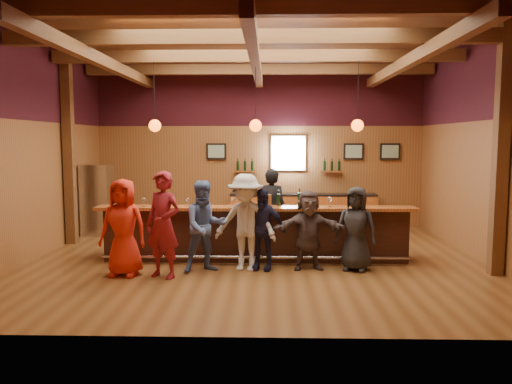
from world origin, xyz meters
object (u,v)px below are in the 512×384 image
back_bar_cabinet (303,211)px  customer_white (246,222)px  stainless_fridge (98,200)px  bottle_a (278,200)px  customer_redvest (163,225)px  customer_navy (262,229)px  bar_counter (257,233)px  customer_dark (356,229)px  customer_denim (205,226)px  bartender (272,210)px  customer_orange (123,227)px  ice_bucket (266,200)px  customer_brown (308,230)px

back_bar_cabinet → customer_white: size_ratio=2.22×
customer_white → stainless_fridge: bearing=152.0°
stainless_fridge → bottle_a: (4.55, -2.62, 0.33)m
customer_redvest → bottle_a: (2.04, 1.32, 0.29)m
customer_redvest → customer_navy: (1.72, 0.57, -0.17)m
bar_counter → customer_dark: (1.87, -0.91, 0.26)m
customer_redvest → customer_dark: (3.47, 0.58, -0.16)m
customer_denim → bartender: bartender is taller
customer_orange → bartender: bartender is taller
back_bar_cabinet → ice_bucket: size_ratio=17.22×
bartender → stainless_fridge: bearing=-4.9°
customer_dark → bottle_a: 1.67m
back_bar_cabinet → customer_navy: customer_navy is taller
customer_brown → bartender: size_ratio=0.83×
customer_dark → customer_orange: bearing=-151.8°
customer_redvest → back_bar_cabinet: bearing=87.5°
stainless_fridge → customer_denim: size_ratio=1.07×
customer_redvest → bar_counter: bearing=69.1°
stainless_fridge → ice_bucket: size_ratio=7.75×
customer_white → bartender: size_ratio=1.00×
ice_bucket → stainless_fridge: bearing=147.9°
customer_navy → ice_bucket: (0.07, 0.66, 0.46)m
customer_orange → customer_denim: customer_orange is taller
customer_white → ice_bucket: bearing=74.7°
customer_denim → customer_dark: customer_denim is taller
customer_white → ice_bucket: (0.38, 0.71, 0.33)m
customer_white → bottle_a: customer_white is taller
bar_counter → bottle_a: bottle_a is taller
customer_denim → customer_brown: 1.92m
bar_counter → customer_brown: 1.33m
customer_redvest → bartender: size_ratio=1.05×
customer_denim → bartender: bearing=33.5°
customer_redvest → bottle_a: size_ratio=5.98×
customer_denim → bottle_a: customer_denim is taller
stainless_fridge → bartender: 4.74m
customer_orange → bartender: 3.41m
customer_orange → customer_navy: size_ratio=1.13×
customer_dark → bartender: 2.29m
back_bar_cabinet → ice_bucket: 4.02m
customer_denim → customer_navy: customer_denim is taller
bar_counter → back_bar_cabinet: (1.18, 3.57, -0.05)m
customer_redvest → customer_denim: 0.81m
customer_brown → customer_navy: bearing=176.0°
bar_counter → customer_dark: bearing=-26.0°
stainless_fridge → customer_brown: size_ratio=1.21×
bar_counter → customer_dark: size_ratio=4.03×
stainless_fridge → customer_denim: stainless_fridge is taller
customer_navy → ice_bucket: customer_navy is taller
customer_orange → customer_white: size_ratio=0.97×
customer_redvest → customer_brown: size_ratio=1.26×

